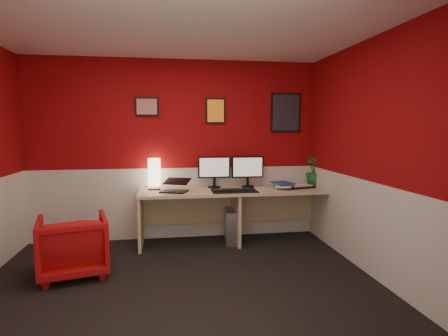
# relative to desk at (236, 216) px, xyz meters

# --- Properties ---
(ground) EXTENTS (4.00, 3.50, 0.01)m
(ground) POSITION_rel_desk_xyz_m (-0.79, -1.41, -0.36)
(ground) COLOR black
(ground) RESTS_ON ground
(ceiling) EXTENTS (4.00, 3.50, 0.01)m
(ceiling) POSITION_rel_desk_xyz_m (-0.79, -1.41, 2.13)
(ceiling) COLOR white
(ceiling) RESTS_ON ground
(wall_back) EXTENTS (4.00, 0.01, 2.50)m
(wall_back) POSITION_rel_desk_xyz_m (-0.79, 0.34, 0.89)
(wall_back) COLOR #9A080B
(wall_back) RESTS_ON ground
(wall_front) EXTENTS (4.00, 0.01, 2.50)m
(wall_front) POSITION_rel_desk_xyz_m (-0.79, -3.16, 0.89)
(wall_front) COLOR #9A080B
(wall_front) RESTS_ON ground
(wall_right) EXTENTS (0.01, 3.50, 2.50)m
(wall_right) POSITION_rel_desk_xyz_m (1.21, -1.41, 0.89)
(wall_right) COLOR #9A080B
(wall_right) RESTS_ON ground
(wainscot_back) EXTENTS (4.00, 0.01, 1.00)m
(wainscot_back) POSITION_rel_desk_xyz_m (-0.79, 0.34, 0.14)
(wainscot_back) COLOR silver
(wainscot_back) RESTS_ON ground
(wainscot_right) EXTENTS (0.01, 3.50, 1.00)m
(wainscot_right) POSITION_rel_desk_xyz_m (1.20, -1.41, 0.14)
(wainscot_right) COLOR silver
(wainscot_right) RESTS_ON ground
(desk) EXTENTS (2.60, 0.65, 0.73)m
(desk) POSITION_rel_desk_xyz_m (0.00, 0.00, 0.00)
(desk) COLOR #D1B086
(desk) RESTS_ON ground
(shoji_lamp) EXTENTS (0.16, 0.16, 0.40)m
(shoji_lamp) POSITION_rel_desk_xyz_m (-1.09, 0.20, 0.56)
(shoji_lamp) COLOR #FFE5B2
(shoji_lamp) RESTS_ON desk
(laptop) EXTENTS (0.39, 0.34, 0.22)m
(laptop) POSITION_rel_desk_xyz_m (-0.83, -0.07, 0.47)
(laptop) COLOR black
(laptop) RESTS_ON desk
(monitor_left) EXTENTS (0.45, 0.06, 0.58)m
(monitor_left) POSITION_rel_desk_xyz_m (-0.26, 0.22, 0.66)
(monitor_left) COLOR black
(monitor_left) RESTS_ON desk
(monitor_right) EXTENTS (0.45, 0.06, 0.58)m
(monitor_right) POSITION_rel_desk_xyz_m (0.20, 0.19, 0.66)
(monitor_right) COLOR black
(monitor_right) RESTS_ON desk
(desk_mat) EXTENTS (0.60, 0.38, 0.01)m
(desk_mat) POSITION_rel_desk_xyz_m (-0.04, -0.11, 0.37)
(desk_mat) COLOR black
(desk_mat) RESTS_ON desk
(keyboard) EXTENTS (0.42, 0.15, 0.02)m
(keyboard) POSITION_rel_desk_xyz_m (-0.10, -0.07, 0.38)
(keyboard) COLOR black
(keyboard) RESTS_ON desk_mat
(mouse) EXTENTS (0.08, 0.11, 0.03)m
(mouse) POSITION_rel_desk_xyz_m (0.13, -0.14, 0.39)
(mouse) COLOR black
(mouse) RESTS_ON desk_mat
(book_bottom) EXTENTS (0.21, 0.28, 0.02)m
(book_bottom) POSITION_rel_desk_xyz_m (0.57, 0.01, 0.38)
(book_bottom) COLOR #214C97
(book_bottom) RESTS_ON desk
(book_middle) EXTENTS (0.32, 0.36, 0.02)m
(book_middle) POSITION_rel_desk_xyz_m (0.56, 0.01, 0.40)
(book_middle) COLOR silver
(book_middle) RESTS_ON book_bottom
(book_top) EXTENTS (0.30, 0.35, 0.03)m
(book_top) POSITION_rel_desk_xyz_m (0.56, 0.01, 0.43)
(book_top) COLOR #214C97
(book_top) RESTS_ON book_middle
(zen_tray) EXTENTS (0.40, 0.33, 0.03)m
(zen_tray) POSITION_rel_desk_xyz_m (0.92, 0.02, 0.38)
(zen_tray) COLOR black
(zen_tray) RESTS_ON desk
(potted_plant) EXTENTS (0.27, 0.27, 0.43)m
(potted_plant) POSITION_rel_desk_xyz_m (1.20, 0.22, 0.58)
(potted_plant) COLOR #19591E
(potted_plant) RESTS_ON desk
(pc_tower) EXTENTS (0.24, 0.47, 0.45)m
(pc_tower) POSITION_rel_desk_xyz_m (-0.04, 0.02, -0.14)
(pc_tower) COLOR #99999E
(pc_tower) RESTS_ON ground
(armchair) EXTENTS (0.83, 0.84, 0.64)m
(armchair) POSITION_rel_desk_xyz_m (-1.92, -0.83, -0.05)
(armchair) COLOR #B81011
(armchair) RESTS_ON ground
(art_left) EXTENTS (0.32, 0.02, 0.26)m
(art_left) POSITION_rel_desk_xyz_m (-1.18, 0.33, 1.49)
(art_left) COLOR red
(art_left) RESTS_ON wall_back
(art_center) EXTENTS (0.28, 0.02, 0.36)m
(art_center) POSITION_rel_desk_xyz_m (-0.23, 0.33, 1.44)
(art_center) COLOR orange
(art_center) RESTS_ON wall_back
(art_right) EXTENTS (0.44, 0.02, 0.56)m
(art_right) POSITION_rel_desk_xyz_m (0.79, 0.33, 1.42)
(art_right) COLOR black
(art_right) RESTS_ON wall_back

